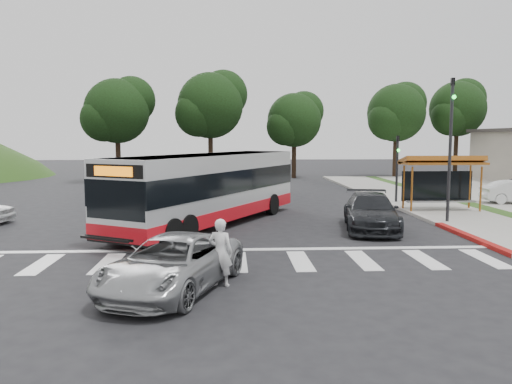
{
  "coord_description": "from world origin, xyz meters",
  "views": [
    {
      "loc": [
        -0.2,
        -20.3,
        3.86
      ],
      "look_at": [
        0.88,
        0.55,
        1.6
      ],
      "focal_mm": 35.0,
      "sensor_mm": 36.0,
      "label": 1
    }
  ],
  "objects": [
    {
      "name": "bus_shelter",
      "position": [
        10.8,
        5.1,
        2.35
      ],
      "size": [
        4.2,
        1.6,
        2.86
      ],
      "color": "#935018",
      "rests_on": "sidewalk_east"
    },
    {
      "name": "tree_ne_b",
      "position": [
        23.08,
        30.06,
        6.92
      ],
      "size": [
        6.16,
        5.74,
        10.02
      ],
      "color": "black",
      "rests_on": "ground"
    },
    {
      "name": "crosswalk_ladder",
      "position": [
        0.0,
        -5.0,
        0.01
      ],
      "size": [
        18.0,
        2.6,
        0.01
      ],
      "primitive_type": "cube",
      "color": "silver",
      "rests_on": "ground"
    },
    {
      "name": "sidewalk_east",
      "position": [
        11.0,
        8.0,
        0.06
      ],
      "size": [
        4.0,
        40.0,
        0.12
      ],
      "primitive_type": "cube",
      "color": "gray",
      "rests_on": "ground"
    },
    {
      "name": "tree_ne_a",
      "position": [
        16.08,
        28.06,
        6.39
      ],
      "size": [
        6.16,
        5.74,
        9.3
      ],
      "color": "black",
      "rests_on": "parking_lot"
    },
    {
      "name": "curb_east_red",
      "position": [
        9.0,
        -2.0,
        0.08
      ],
      "size": [
        0.32,
        6.0,
        0.15
      ],
      "primitive_type": "cube",
      "color": "maroon",
      "rests_on": "ground"
    },
    {
      "name": "traffic_signal_ne_tall",
      "position": [
        9.6,
        1.49,
        3.88
      ],
      "size": [
        0.18,
        0.37,
        6.5
      ],
      "color": "black",
      "rests_on": "ground"
    },
    {
      "name": "dark_sedan",
      "position": [
        5.74,
        0.29,
        0.76
      ],
      "size": [
        3.06,
        5.55,
        1.52
      ],
      "primitive_type": "imported",
      "rotation": [
        0.0,
        0.0,
        -0.18
      ],
      "color": "black",
      "rests_on": "ground"
    },
    {
      "name": "pedestrian",
      "position": [
        -0.46,
        -7.5,
        0.89
      ],
      "size": [
        0.75,
        0.6,
        1.79
      ],
      "primitive_type": "imported",
      "rotation": [
        0.0,
        0.0,
        2.84
      ],
      "color": "white",
      "rests_on": "ground"
    },
    {
      "name": "tree_north_a",
      "position": [
        -1.92,
        26.07,
        6.92
      ],
      "size": [
        6.6,
        6.15,
        10.17
      ],
      "color": "black",
      "rests_on": "ground"
    },
    {
      "name": "tree_north_b",
      "position": [
        6.07,
        28.06,
        5.66
      ],
      "size": [
        5.72,
        5.33,
        8.43
      ],
      "color": "black",
      "rests_on": "ground"
    },
    {
      "name": "ground",
      "position": [
        0.0,
        0.0,
        0.0
      ],
      "size": [
        140.0,
        140.0,
        0.0
      ],
      "primitive_type": "plane",
      "color": "black",
      "rests_on": "ground"
    },
    {
      "name": "transit_bus",
      "position": [
        -1.09,
        1.81,
        1.58
      ],
      "size": [
        8.27,
        11.93,
        3.15
      ],
      "primitive_type": null,
      "rotation": [
        0.0,
        0.0,
        -0.51
      ],
      "color": "#BABCBF",
      "rests_on": "ground"
    },
    {
      "name": "curb_east",
      "position": [
        9.0,
        8.0,
        0.07
      ],
      "size": [
        0.3,
        40.0,
        0.15
      ],
      "primitive_type": "cube",
      "color": "#9E9991",
      "rests_on": "ground"
    },
    {
      "name": "traffic_signal_ne_short",
      "position": [
        9.6,
        8.49,
        2.48
      ],
      "size": [
        0.18,
        0.37,
        4.0
      ],
      "color": "black",
      "rests_on": "ground"
    },
    {
      "name": "tree_north_c",
      "position": [
        -9.92,
        24.06,
        6.29
      ],
      "size": [
        6.16,
        5.74,
        9.3
      ],
      "color": "black",
      "rests_on": "ground"
    },
    {
      "name": "silver_suv_south",
      "position": [
        -1.68,
        -7.83,
        0.69
      ],
      "size": [
        3.92,
        5.47,
        1.38
      ],
      "primitive_type": "imported",
      "rotation": [
        0.0,
        0.0,
        -0.36
      ],
      "color": "#95979A",
      "rests_on": "ground"
    }
  ]
}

